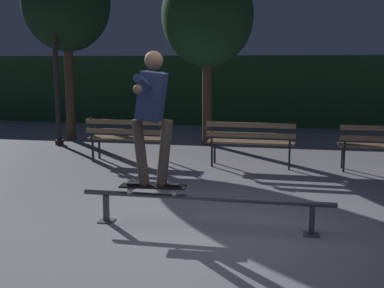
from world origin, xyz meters
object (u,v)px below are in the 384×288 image
(park_bench_left_center, at_px, (251,139))
(tree_behind_benches, at_px, (208,17))
(lamp_post_left, at_px, (55,37))
(park_bench_leftmost, at_px, (128,135))
(skateboarder, at_px, (152,107))
(tree_far_left, at_px, (66,4))
(grind_rail, at_px, (205,203))
(skateboard, at_px, (153,187))

(park_bench_left_center, relative_size, tree_behind_benches, 0.39)
(park_bench_left_center, relative_size, lamp_post_left, 0.41)
(park_bench_leftmost, height_order, lamp_post_left, lamp_post_left)
(park_bench_leftmost, distance_m, lamp_post_left, 3.42)
(park_bench_leftmost, height_order, park_bench_left_center, same)
(skateboarder, bearing_deg, lamp_post_left, 126.32)
(tree_far_left, relative_size, tree_behind_benches, 1.09)
(tree_behind_benches, bearing_deg, lamp_post_left, -168.73)
(park_bench_leftmost, bearing_deg, park_bench_left_center, 0.00)
(skateboarder, relative_size, park_bench_leftmost, 0.97)
(tree_far_left, height_order, lamp_post_left, tree_far_left)
(tree_far_left, distance_m, lamp_post_left, 1.11)
(park_bench_left_center, bearing_deg, park_bench_leftmost, 180.00)
(tree_far_left, bearing_deg, tree_behind_benches, -0.94)
(grind_rail, xyz_separation_m, lamp_post_left, (-4.36, 5.09, 2.18))
(grind_rail, height_order, tree_far_left, tree_far_left)
(skateboarder, bearing_deg, tree_behind_benches, 93.17)
(skateboard, bearing_deg, tree_behind_benches, 93.14)
(skateboard, xyz_separation_m, lamp_post_left, (-3.74, 5.09, 2.02))
(tree_behind_benches, relative_size, lamp_post_left, 1.05)
(grind_rail, height_order, park_bench_left_center, park_bench_left_center)
(skateboard, relative_size, park_bench_left_center, 0.49)
(skateboarder, height_order, tree_far_left, tree_far_left)
(skateboarder, bearing_deg, tree_far_left, 122.91)
(tree_far_left, bearing_deg, grind_rail, -53.02)
(park_bench_leftmost, bearing_deg, skateboarder, -66.86)
(grind_rail, xyz_separation_m, park_bench_leftmost, (-2.08, 3.43, 0.23))
(skateboard, bearing_deg, grind_rail, 0.00)
(tree_far_left, bearing_deg, park_bench_leftmost, -46.07)
(grind_rail, xyz_separation_m, tree_far_left, (-4.39, 5.83, 3.01))
(grind_rail, relative_size, tree_behind_benches, 0.72)
(park_bench_leftmost, bearing_deg, tree_far_left, 133.93)
(tree_far_left, height_order, tree_behind_benches, tree_far_left)
(grind_rail, bearing_deg, lamp_post_left, 130.56)
(skateboarder, height_order, lamp_post_left, lamp_post_left)
(park_bench_leftmost, relative_size, lamp_post_left, 0.41)
(park_bench_left_center, distance_m, tree_behind_benches, 3.56)
(park_bench_left_center, xyz_separation_m, tree_far_left, (-4.65, 2.39, 2.78))
(skateboard, height_order, tree_far_left, tree_far_left)
(park_bench_left_center, bearing_deg, skateboarder, -104.38)
(park_bench_leftmost, bearing_deg, tree_behind_benches, 63.82)
(skateboard, bearing_deg, lamp_post_left, 126.29)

